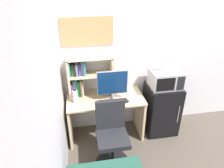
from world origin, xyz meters
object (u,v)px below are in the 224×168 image
Objects in this scene: keyboard at (113,102)px; water_bottle at (75,96)px; desk_chair at (112,138)px; desk_fan at (166,63)px; computer_mouse at (130,99)px; microwave at (165,79)px; hutch_bookshelf at (84,76)px; mini_fridge at (161,109)px; wall_corkboard at (87,31)px; monitor at (113,84)px.

keyboard is 1.95× the size of water_bottle.
keyboard is 0.56m from water_bottle.
desk_fan is at bearing 31.06° from desk_chair.
computer_mouse is 0.11× the size of desk_chair.
keyboard is 0.99m from desk_fan.
hutch_bookshelf is at bearing 172.08° from microwave.
desk_fan reaches higher than keyboard.
desk_fan reaches higher than computer_mouse.
microwave is at bearing 89.90° from mini_fridge.
hutch_bookshelf reaches higher than keyboard.
wall_corkboard is (-1.16, 0.29, 0.72)m from microwave.
computer_mouse is 0.65m from desk_chair.
keyboard is 4.26× the size of computer_mouse.
mini_fridge is at bearing 8.59° from keyboard.
computer_mouse is at bearing -36.52° from wall_corkboard.
wall_corkboard is (0.09, 0.11, 0.65)m from hutch_bookshelf.
water_bottle is at bearing -178.04° from mini_fridge.
keyboard is 0.59× the size of wall_corkboard.
desk_fan is (-0.03, -0.01, 0.27)m from microwave.
monitor reaches higher than microwave.
mini_fridge is (0.60, 0.13, -0.34)m from computer_mouse.
desk_chair is at bearing -101.62° from keyboard.
mini_fridge is 1.82× the size of microwave.
computer_mouse is (0.66, -0.31, -0.31)m from hutch_bookshelf.
monitor is 0.27m from keyboard.
monitor reaches higher than water_bottle.
desk_fan is at bearing 8.76° from keyboard.
desk_chair is (-0.09, -0.42, -0.33)m from keyboard.
mini_fridge is at bearing -90.10° from microwave.
hutch_bookshelf is at bearing 171.65° from desk_fan.
hutch_bookshelf is 1.43× the size of microwave.
desk_fan is (0.82, 0.05, 0.26)m from monitor.
desk_chair is (0.31, -0.73, -0.65)m from hutch_bookshelf.
wall_corkboard reaches higher than computer_mouse.
microwave reaches higher than desk_chair.
water_bottle is 0.81m from desk_chair.
monitor is at bearing -47.84° from wall_corkboard.
microwave is 0.63× the size of wall_corkboard.
computer_mouse is 0.44× the size of desk_fan.
desk_chair is (-0.95, -0.56, 0.00)m from mini_fridge.
water_bottle is at bearing -178.08° from desk_fan.
hutch_bookshelf is at bearing -129.48° from wall_corkboard.
microwave is (0.85, 0.06, -0.01)m from monitor.
hutch_bookshelf is 0.89× the size of wall_corkboard.
mini_fridge is at bearing 3.73° from monitor.
microwave is at bearing 9.20° from desk_fan.
monitor is 0.85m from wall_corkboard.
desk_fan is at bearing -176.20° from mini_fridge.
monitor is 1.00× the size of microwave.
computer_mouse is at bearing -5.69° from water_bottle.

